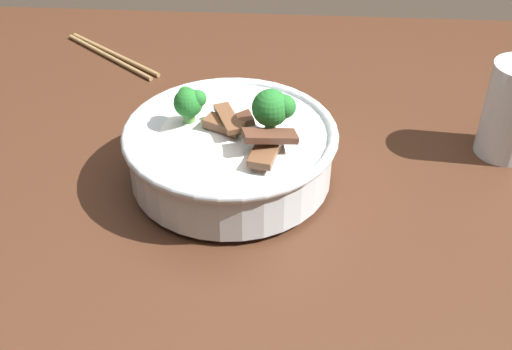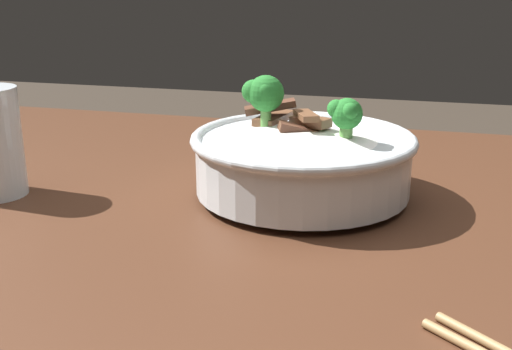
{
  "view_description": "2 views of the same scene",
  "coord_description": "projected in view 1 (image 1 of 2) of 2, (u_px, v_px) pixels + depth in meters",
  "views": [
    {
      "loc": [
        -0.0,
        -0.69,
        1.29
      ],
      "look_at": [
        -0.05,
        -0.09,
        0.84
      ],
      "focal_mm": 45.12,
      "sensor_mm": 36.0,
      "label": 1
    },
    {
      "loc": [
        -0.19,
        0.59,
        1.05
      ],
      "look_at": [
        -0.03,
        -0.03,
        0.84
      ],
      "focal_mm": 43.28,
      "sensor_mm": 36.0,
      "label": 2
    }
  ],
  "objects": [
    {
      "name": "rice_bowl",
      "position": [
        235.0,
        148.0,
        0.76
      ],
      "size": [
        0.25,
        0.25,
        0.13
      ],
      "color": "silver",
      "rests_on": "dining_table"
    },
    {
      "name": "chopsticks_pair",
      "position": [
        114.0,
        55.0,
        1.04
      ],
      "size": [
        0.18,
        0.15,
        0.01
      ],
      "color": "#9E7A4C",
      "rests_on": "dining_table"
    },
    {
      "name": "dining_table",
      "position": [
        292.0,
        219.0,
        0.91
      ],
      "size": [
        1.17,
        0.87,
        0.81
      ],
      "color": "#472819",
      "rests_on": "ground"
    }
  ]
}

